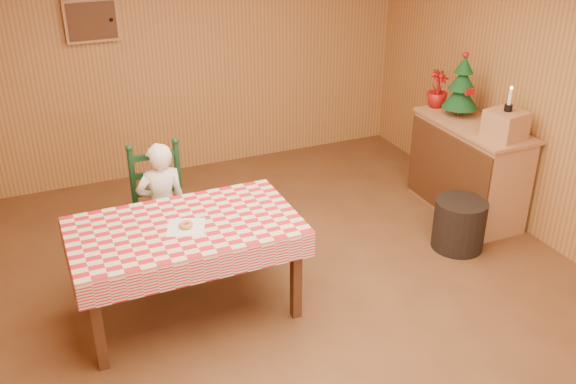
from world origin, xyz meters
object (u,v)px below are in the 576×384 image
object	(u,v)px
dining_table	(185,234)
seated_child	(163,206)
storage_bin	(459,224)
crate	(506,125)
ladder_chair	(162,210)
christmas_tree	(462,87)
shelf_unit	(468,169)

from	to	relation	value
dining_table	seated_child	distance (m)	0.74
seated_child	dining_table	bearing A→B (deg)	90.00
seated_child	storage_bin	world-z (taller)	seated_child
crate	ladder_chair	bearing A→B (deg)	167.08
seated_child	christmas_tree	xyz separation A→B (m)	(2.95, 0.03, 0.65)
ladder_chair	christmas_tree	xyz separation A→B (m)	(2.95, -0.03, 0.71)
dining_table	storage_bin	bearing A→B (deg)	-0.69
storage_bin	seated_child	bearing A→B (deg)	162.89
dining_table	shelf_unit	size ratio (longest dim) A/B	1.34
dining_table	ladder_chair	size ratio (longest dim) A/B	1.53
ladder_chair	christmas_tree	size ratio (longest dim) A/B	1.74
ladder_chair	storage_bin	xyz separation A→B (m)	(2.47, -0.82, -0.27)
shelf_unit	storage_bin	distance (m)	0.76
seated_child	crate	bearing A→B (deg)	168.14
seated_child	crate	distance (m)	3.06
christmas_tree	crate	bearing A→B (deg)	-90.00
dining_table	crate	distance (m)	2.98
seated_child	storage_bin	size ratio (longest dim) A/B	2.45
ladder_chair	crate	bearing A→B (deg)	-12.92
dining_table	crate	size ratio (longest dim) A/B	5.52
dining_table	crate	xyz separation A→B (m)	(2.95, 0.11, 0.37)
ladder_chair	storage_bin	bearing A→B (deg)	-18.31
seated_child	crate	xyz separation A→B (m)	(2.95, -0.62, 0.49)
crate	seated_child	bearing A→B (deg)	168.14
shelf_unit	crate	bearing A→B (deg)	-88.77
shelf_unit	storage_bin	world-z (taller)	shelf_unit
dining_table	christmas_tree	size ratio (longest dim) A/B	2.67
seated_child	shelf_unit	size ratio (longest dim) A/B	0.91
seated_child	christmas_tree	size ratio (longest dim) A/B	1.81
crate	christmas_tree	distance (m)	0.67
storage_bin	christmas_tree	bearing A→B (deg)	58.55
storage_bin	ladder_chair	bearing A→B (deg)	161.69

